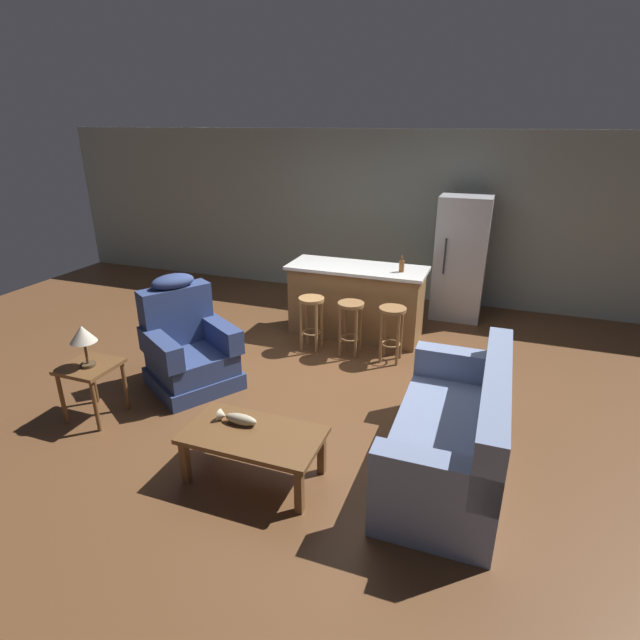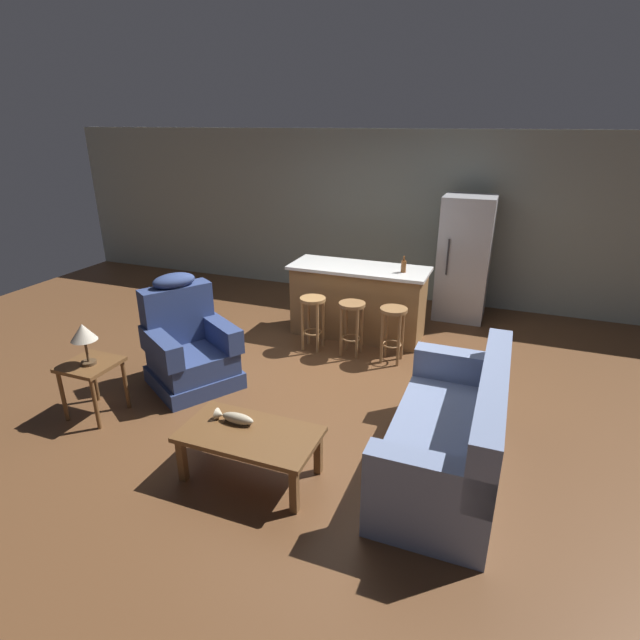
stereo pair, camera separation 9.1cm
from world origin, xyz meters
The scene contains 14 objects.
ground_plane centered at (0.00, 0.00, 0.00)m, with size 12.00×12.00×0.00m.
back_wall centered at (0.00, 3.12, 1.30)m, with size 12.00×0.05×2.60m.
coffee_table centered at (0.07, -1.76, 0.36)m, with size 1.10×0.60×0.42m.
fish_figurine centered at (-0.11, -1.68, 0.46)m, with size 0.34×0.10×0.10m.
couch centered at (1.56, -1.11, 0.34)m, with size 0.84×1.90×0.94m.
recliner_near_lamp centered at (-1.32, -0.59, 0.42)m, with size 1.16×1.16×1.20m.
end_table centered at (-1.80, -1.48, 0.46)m, with size 0.48×0.48×0.56m.
table_lamp centered at (-1.79, -1.50, 0.87)m, with size 0.24×0.24×0.41m.
kitchen_island centered at (0.00, 1.35, 0.48)m, with size 1.80×0.70×0.95m.
bar_stool_left centered at (-0.40, 0.72, 0.47)m, with size 0.32×0.32×0.68m.
bar_stool_middle centered at (0.11, 0.72, 0.47)m, with size 0.32×0.32×0.68m.
bar_stool_right centered at (0.62, 0.72, 0.47)m, with size 0.32×0.32×0.68m.
refrigerator centered at (1.20, 2.55, 0.88)m, with size 0.70×0.69×1.76m.
bottle_tall_green centered at (0.59, 1.31, 1.03)m, with size 0.06×0.06×0.21m.
Camera 2 is at (1.80, -4.65, 2.70)m, focal length 28.00 mm.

